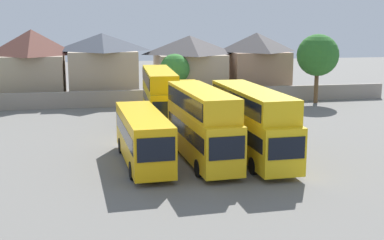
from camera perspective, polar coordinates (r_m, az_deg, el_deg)
ground at (r=51.54m, az=-3.33°, el=0.71°), size 140.00×140.00×0.00m
depot_boundary_wall at (r=56.68m, az=-4.13°, el=2.58°), size 56.00×0.50×1.80m
bus_1 at (r=33.20m, az=-5.62°, el=-1.73°), size 2.91×10.37×3.43m
bus_2 at (r=33.51m, az=1.10°, el=-0.15°), size 3.02×10.61×4.92m
bus_3 at (r=34.65m, az=6.81°, el=0.06°), size 2.88×11.81×4.81m
bus_4 at (r=46.33m, az=-3.73°, el=3.02°), size 3.06×11.78×4.96m
bus_5 at (r=47.27m, az=0.15°, el=2.17°), size 2.67×10.25×3.41m
house_terrace_left at (r=62.02m, az=-17.65°, el=6.00°), size 7.44×7.17×8.42m
house_terrace_centre at (r=61.98m, az=-10.10°, el=6.10°), size 8.31×8.33×7.94m
house_terrace_right at (r=63.20m, az=-0.26°, el=6.22°), size 8.63×7.78×7.60m
house_terrace_far_right at (r=65.66m, az=7.31°, el=6.46°), size 7.54×7.61×7.91m
tree_left_of_lot at (r=59.51m, az=14.10°, el=7.15°), size 4.78×4.78×7.92m
tree_behind_wall at (r=59.16m, az=-1.98°, el=5.79°), size 3.54×3.54×5.60m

